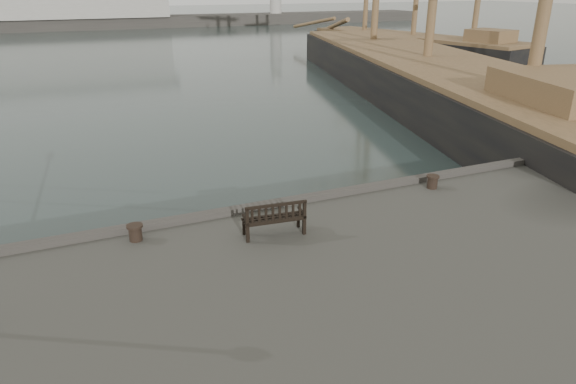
{
  "coord_description": "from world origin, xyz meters",
  "views": [
    {
      "loc": [
        -5.15,
        -12.87,
        7.57
      ],
      "look_at": [
        0.27,
        -0.5,
        2.1
      ],
      "focal_mm": 32.0,
      "sensor_mm": 36.0,
      "label": 1
    }
  ],
  "objects_px": {
    "tall_ship_main": "(424,86)",
    "bench": "(274,224)",
    "tall_ship_far": "(412,52)",
    "bollard_left": "(135,233)",
    "bollard_right": "(432,182)"
  },
  "relations": [
    {
      "from": "bollard_right",
      "to": "tall_ship_main",
      "type": "bearing_deg",
      "value": 52.85
    },
    {
      "from": "tall_ship_main",
      "to": "bench",
      "type": "bearing_deg",
      "value": -121.09
    },
    {
      "from": "bollard_left",
      "to": "tall_ship_main",
      "type": "xyz_separation_m",
      "value": [
        22.7,
        17.77,
        -0.95
      ]
    },
    {
      "from": "bollard_left",
      "to": "tall_ship_far",
      "type": "distance_m",
      "value": 49.05
    },
    {
      "from": "tall_ship_main",
      "to": "bollard_left",
      "type": "bearing_deg",
      "value": -127.3
    },
    {
      "from": "bollard_left",
      "to": "bollard_right",
      "type": "relative_size",
      "value": 1.01
    },
    {
      "from": "bench",
      "to": "tall_ship_far",
      "type": "relative_size",
      "value": 0.06
    },
    {
      "from": "tall_ship_main",
      "to": "tall_ship_far",
      "type": "distance_m",
      "value": 20.82
    },
    {
      "from": "bollard_right",
      "to": "tall_ship_main",
      "type": "relative_size",
      "value": 0.01
    },
    {
      "from": "bench",
      "to": "tall_ship_main",
      "type": "height_order",
      "value": "tall_ship_main"
    },
    {
      "from": "bollard_left",
      "to": "bench",
      "type": "bearing_deg",
      "value": -18.52
    },
    {
      "from": "tall_ship_main",
      "to": "tall_ship_far",
      "type": "relative_size",
      "value": 1.63
    },
    {
      "from": "bollard_right",
      "to": "tall_ship_far",
      "type": "relative_size",
      "value": 0.02
    },
    {
      "from": "bench",
      "to": "bollard_right",
      "type": "distance_m",
      "value": 5.93
    },
    {
      "from": "bollard_right",
      "to": "bollard_left",
      "type": "bearing_deg",
      "value": 179.43
    }
  ]
}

